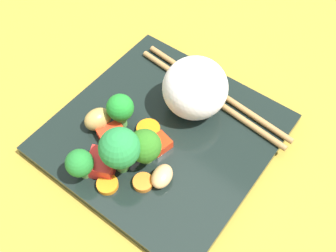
{
  "coord_description": "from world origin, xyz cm",
  "views": [
    {
      "loc": [
        21.18,
        18.27,
        41.83
      ],
      "look_at": [
        0.11,
        0.86,
        3.32
      ],
      "focal_mm": 41.34,
      "sensor_mm": 36.0,
      "label": 1
    }
  ],
  "objects_px": {
    "chopstick_pair": "(212,94)",
    "broccoli_floret_2": "(80,164)",
    "rice_mound": "(195,88)",
    "carrot_slice_2": "(143,182)",
    "square_plate": "(163,134)"
  },
  "relations": [
    {
      "from": "carrot_slice_2",
      "to": "broccoli_floret_2",
      "type": "bearing_deg",
      "value": -59.05
    },
    {
      "from": "square_plate",
      "to": "rice_mound",
      "type": "xyz_separation_m",
      "value": [
        -0.05,
        0.01,
        0.05
      ]
    },
    {
      "from": "broccoli_floret_2",
      "to": "rice_mound",
      "type": "bearing_deg",
      "value": 167.2
    },
    {
      "from": "chopstick_pair",
      "to": "broccoli_floret_2",
      "type": "bearing_deg",
      "value": 80.54
    },
    {
      "from": "broccoli_floret_2",
      "to": "chopstick_pair",
      "type": "height_order",
      "value": "broccoli_floret_2"
    },
    {
      "from": "rice_mound",
      "to": "chopstick_pair",
      "type": "distance_m",
      "value": 0.05
    },
    {
      "from": "broccoli_floret_2",
      "to": "chopstick_pair",
      "type": "distance_m",
      "value": 0.2
    },
    {
      "from": "rice_mound",
      "to": "chopstick_pair",
      "type": "relative_size",
      "value": 0.34
    },
    {
      "from": "broccoli_floret_2",
      "to": "chopstick_pair",
      "type": "relative_size",
      "value": 0.19
    },
    {
      "from": "square_plate",
      "to": "chopstick_pair",
      "type": "relative_size",
      "value": 1.06
    },
    {
      "from": "carrot_slice_2",
      "to": "chopstick_pair",
      "type": "xyz_separation_m",
      "value": [
        -0.16,
        -0.02,
        0.0
      ]
    },
    {
      "from": "square_plate",
      "to": "chopstick_pair",
      "type": "height_order",
      "value": "chopstick_pair"
    },
    {
      "from": "rice_mound",
      "to": "carrot_slice_2",
      "type": "distance_m",
      "value": 0.13
    },
    {
      "from": "square_plate",
      "to": "broccoli_floret_2",
      "type": "xyz_separation_m",
      "value": [
        0.11,
        -0.03,
        0.04
      ]
    },
    {
      "from": "square_plate",
      "to": "broccoli_floret_2",
      "type": "distance_m",
      "value": 0.12
    }
  ]
}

